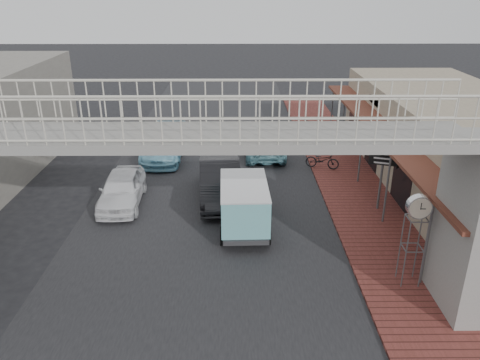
{
  "coord_description": "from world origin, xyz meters",
  "views": [
    {
      "loc": [
        1.23,
        -15.04,
        8.62
      ],
      "look_at": [
        1.37,
        1.15,
        1.8
      ],
      "focal_mm": 35.0,
      "sensor_mm": 36.0,
      "label": 1
    }
  ],
  "objects_px": {
    "motorcycle_near": "(322,160)",
    "arrow_sign": "(403,158)",
    "angkot_van": "(244,199)",
    "white_hatchback": "(122,189)",
    "dark_sedan": "(220,181)",
    "angkot_far": "(164,145)",
    "angkot_curb": "(263,144)",
    "motorcycle_far": "(310,128)",
    "street_clock": "(418,211)"
  },
  "relations": [
    {
      "from": "angkot_far",
      "to": "angkot_van",
      "type": "relative_size",
      "value": 1.25
    },
    {
      "from": "motorcycle_far",
      "to": "street_clock",
      "type": "height_order",
      "value": "street_clock"
    },
    {
      "from": "angkot_van",
      "to": "street_clock",
      "type": "distance_m",
      "value": 6.36
    },
    {
      "from": "arrow_sign",
      "to": "dark_sedan",
      "type": "bearing_deg",
      "value": -173.16
    },
    {
      "from": "motorcycle_far",
      "to": "arrow_sign",
      "type": "xyz_separation_m",
      "value": [
        2.03,
        -10.08,
        1.81
      ]
    },
    {
      "from": "angkot_van",
      "to": "motorcycle_near",
      "type": "xyz_separation_m",
      "value": [
        4.0,
        5.95,
        -0.67
      ]
    },
    {
      "from": "angkot_van",
      "to": "white_hatchback",
      "type": "bearing_deg",
      "value": 155.6
    },
    {
      "from": "dark_sedan",
      "to": "motorcycle_near",
      "type": "xyz_separation_m",
      "value": [
        4.98,
        3.28,
        -0.28
      ]
    },
    {
      "from": "motorcycle_near",
      "to": "arrow_sign",
      "type": "bearing_deg",
      "value": -137.69
    },
    {
      "from": "angkot_van",
      "to": "arrow_sign",
      "type": "xyz_separation_m",
      "value": [
        6.16,
        1.15,
        1.2
      ]
    },
    {
      "from": "dark_sedan",
      "to": "motorcycle_near",
      "type": "bearing_deg",
      "value": 29.3
    },
    {
      "from": "white_hatchback",
      "to": "street_clock",
      "type": "relative_size",
      "value": 1.39
    },
    {
      "from": "motorcycle_near",
      "to": "angkot_van",
      "type": "bearing_deg",
      "value": 164.14
    },
    {
      "from": "dark_sedan",
      "to": "motorcycle_far",
      "type": "distance_m",
      "value": 9.98
    },
    {
      "from": "dark_sedan",
      "to": "motorcycle_near",
      "type": "relative_size",
      "value": 2.98
    },
    {
      "from": "dark_sedan",
      "to": "motorcycle_far",
      "type": "height_order",
      "value": "dark_sedan"
    },
    {
      "from": "angkot_curb",
      "to": "motorcycle_near",
      "type": "xyz_separation_m",
      "value": [
        2.84,
        -2.25,
        -0.09
      ]
    },
    {
      "from": "arrow_sign",
      "to": "motorcycle_far",
      "type": "bearing_deg",
      "value": 120.18
    },
    {
      "from": "motorcycle_far",
      "to": "white_hatchback",
      "type": "bearing_deg",
      "value": 157.29
    },
    {
      "from": "angkot_far",
      "to": "arrow_sign",
      "type": "xyz_separation_m",
      "value": [
        10.26,
        -6.65,
        1.69
      ]
    },
    {
      "from": "white_hatchback",
      "to": "angkot_curb",
      "type": "relative_size",
      "value": 0.91
    },
    {
      "from": "white_hatchback",
      "to": "angkot_far",
      "type": "xyz_separation_m",
      "value": [
        0.97,
        5.68,
        0.02
      ]
    },
    {
      "from": "angkot_curb",
      "to": "street_clock",
      "type": "bearing_deg",
      "value": 104.72
    },
    {
      "from": "motorcycle_far",
      "to": "street_clock",
      "type": "xyz_separation_m",
      "value": [
        0.86,
        -14.94,
        1.95
      ]
    },
    {
      "from": "angkot_van",
      "to": "motorcycle_far",
      "type": "relative_size",
      "value": 2.41
    },
    {
      "from": "dark_sedan",
      "to": "arrow_sign",
      "type": "bearing_deg",
      "value": -16.09
    },
    {
      "from": "motorcycle_near",
      "to": "street_clock",
      "type": "relative_size",
      "value": 0.56
    },
    {
      "from": "dark_sedan",
      "to": "motorcycle_far",
      "type": "relative_size",
      "value": 3.04
    },
    {
      "from": "angkot_curb",
      "to": "arrow_sign",
      "type": "relative_size",
      "value": 1.57
    },
    {
      "from": "angkot_far",
      "to": "motorcycle_near",
      "type": "distance_m",
      "value": 8.31
    },
    {
      "from": "angkot_van",
      "to": "motorcycle_far",
      "type": "distance_m",
      "value": 11.98
    },
    {
      "from": "angkot_van",
      "to": "motorcycle_far",
      "type": "bearing_deg",
      "value": 68.17
    },
    {
      "from": "motorcycle_near",
      "to": "street_clock",
      "type": "bearing_deg",
      "value": -156.09
    },
    {
      "from": "angkot_curb",
      "to": "white_hatchback",
      "type": "bearing_deg",
      "value": 41.14
    },
    {
      "from": "angkot_curb",
      "to": "motorcycle_near",
      "type": "height_order",
      "value": "angkot_curb"
    },
    {
      "from": "arrow_sign",
      "to": "white_hatchback",
      "type": "bearing_deg",
      "value": -166.15
    },
    {
      "from": "angkot_van",
      "to": "dark_sedan",
      "type": "bearing_deg",
      "value": 108.55
    },
    {
      "from": "dark_sedan",
      "to": "angkot_curb",
      "type": "bearing_deg",
      "value": 64.75
    },
    {
      "from": "angkot_far",
      "to": "angkot_curb",
      "type": "bearing_deg",
      "value": 5.73
    },
    {
      "from": "motorcycle_near",
      "to": "dark_sedan",
      "type": "bearing_deg",
      "value": 141.44
    },
    {
      "from": "angkot_far",
      "to": "angkot_van",
      "type": "height_order",
      "value": "angkot_van"
    },
    {
      "from": "dark_sedan",
      "to": "street_clock",
      "type": "height_order",
      "value": "street_clock"
    },
    {
      "from": "white_hatchback",
      "to": "arrow_sign",
      "type": "relative_size",
      "value": 1.43
    },
    {
      "from": "angkot_curb",
      "to": "angkot_far",
      "type": "bearing_deg",
      "value": 1.16
    },
    {
      "from": "angkot_curb",
      "to": "arrow_sign",
      "type": "bearing_deg",
      "value": 122.26
    },
    {
      "from": "white_hatchback",
      "to": "motorcycle_far",
      "type": "xyz_separation_m",
      "value": [
        9.21,
        9.1,
        -0.11
      ]
    },
    {
      "from": "white_hatchback",
      "to": "dark_sedan",
      "type": "relative_size",
      "value": 0.83
    },
    {
      "from": "white_hatchback",
      "to": "arrow_sign",
      "type": "distance_m",
      "value": 11.4
    },
    {
      "from": "white_hatchback",
      "to": "angkot_curb",
      "type": "xyz_separation_m",
      "value": [
        6.23,
        6.07,
        -0.07
      ]
    },
    {
      "from": "white_hatchback",
      "to": "angkot_van",
      "type": "distance_m",
      "value": 5.52
    }
  ]
}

